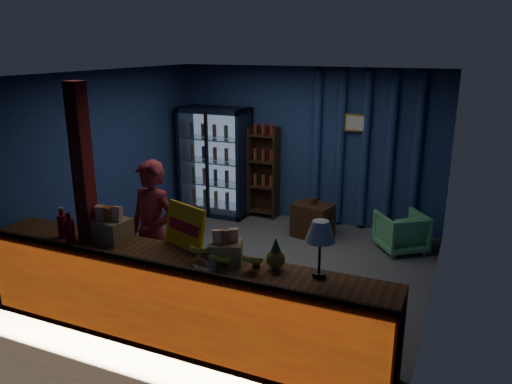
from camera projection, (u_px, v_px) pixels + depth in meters
ground at (253, 268)px, 6.83m from camera, size 4.60×4.60×0.00m
room_walls at (253, 156)px, 6.39m from camera, size 4.60×4.60×4.60m
counter at (176, 299)px, 5.02m from camera, size 4.40×0.57×0.99m
support_post at (87, 208)px, 5.20m from camera, size 0.16×0.16×2.60m
beverage_cooler at (217, 162)px, 8.85m from camera, size 1.20×0.62×1.90m
bottle_shelf at (264, 172)px, 8.68m from camera, size 0.50×0.28×1.60m
curtain_folds at (364, 151)px, 7.96m from camera, size 1.74×0.14×2.50m
framed_picture at (356, 123)px, 7.85m from camera, size 0.36×0.04×0.28m
shopkeeper at (153, 234)px, 5.72m from camera, size 0.66×0.47×1.71m
green_chair at (401, 232)px, 7.33m from camera, size 0.89×0.89×0.59m
side_table at (313, 220)px, 7.87m from camera, size 0.66×0.54×0.64m
yellow_sign at (185, 227)px, 5.02m from camera, size 0.57×0.30×0.45m
soda_bottles at (66, 228)px, 5.25m from camera, size 0.28×0.18×0.34m
snack_box_left at (111, 228)px, 5.23m from camera, size 0.39×0.34×0.38m
snack_box_centre at (225, 250)px, 4.72m from camera, size 0.38×0.35×0.33m
pastry_tray at (215, 261)px, 4.70m from camera, size 0.45×0.45×0.07m
banana_bunches at (226, 257)px, 4.65m from camera, size 0.79×0.30×0.17m
table_lamp at (320, 233)px, 4.33m from camera, size 0.27×0.27×0.53m
pineapple at (276, 256)px, 4.56m from camera, size 0.18×0.18×0.30m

